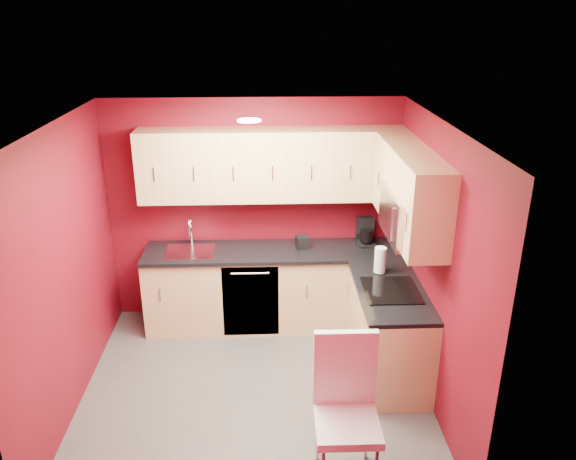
{
  "coord_description": "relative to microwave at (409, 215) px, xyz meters",
  "views": [
    {
      "loc": [
        0.13,
        -4.39,
        3.37
      ],
      "look_at": [
        0.34,
        0.55,
        1.39
      ],
      "focal_mm": 35.0,
      "sensor_mm": 36.0,
      "label": 1
    }
  ],
  "objects": [
    {
      "name": "floor",
      "position": [
        -1.39,
        -0.2,
        -1.66
      ],
      "size": [
        3.2,
        3.2,
        0.0
      ],
      "primitive_type": "plane",
      "color": "#4D4A48",
      "rests_on": "ground"
    },
    {
      "name": "dining_chair",
      "position": [
        -0.69,
        -1.32,
        -1.07
      ],
      "size": [
        0.48,
        0.5,
        1.17
      ],
      "primitive_type": null,
      "rotation": [
        0.0,
        0.0,
        -0.01
      ],
      "color": "white",
      "rests_on": "floor"
    },
    {
      "name": "upper_cabinets_back",
      "position": [
        -1.19,
        1.13,
        0.17
      ],
      "size": [
        2.8,
        0.35,
        0.75
      ],
      "primitive_type": "cube",
      "color": "#DEB37D",
      "rests_on": "wall_back"
    },
    {
      "name": "cooktop",
      "position": [
        -0.11,
        0.0,
        -0.74
      ],
      "size": [
        0.5,
        0.55,
        0.01
      ],
      "primitive_type": "cube",
      "color": "black",
      "rests_on": "countertop_right"
    },
    {
      "name": "paper_towel",
      "position": [
        -0.15,
        0.39,
        -0.62
      ],
      "size": [
        0.19,
        0.19,
        0.27
      ],
      "primitive_type": null,
      "rotation": [
        0.0,
        0.0,
        0.27
      ],
      "color": "silver",
      "rests_on": "countertop_right"
    },
    {
      "name": "napkin_holder",
      "position": [
        -0.87,
        1.02,
        -0.68
      ],
      "size": [
        0.15,
        0.15,
        0.14
      ],
      "primitive_type": null,
      "rotation": [
        0.0,
        0.0,
        0.23
      ],
      "color": "black",
      "rests_on": "countertop_back"
    },
    {
      "name": "dishwasher_front",
      "position": [
        -1.44,
        0.71,
        -1.22
      ],
      "size": [
        0.6,
        0.02,
        0.82
      ],
      "primitive_type": "cube",
      "color": "black",
      "rests_on": "base_cabinets_back"
    },
    {
      "name": "coffee_maker",
      "position": [
        -0.16,
        1.09,
        -0.6
      ],
      "size": [
        0.21,
        0.26,
        0.3
      ],
      "primitive_type": null,
      "rotation": [
        0.0,
        0.0,
        0.13
      ],
      "color": "black",
      "rests_on": "countertop_back"
    },
    {
      "name": "wall_right",
      "position": [
        0.21,
        -0.2,
        -0.41
      ],
      "size": [
        0.0,
        3.0,
        3.0
      ],
      "primitive_type": "plane",
      "rotation": [
        1.57,
        0.0,
        -1.57
      ],
      "color": "maroon",
      "rests_on": "floor"
    },
    {
      "name": "downlight",
      "position": [
        -1.39,
        0.1,
        0.82
      ],
      "size": [
        0.2,
        0.2,
        0.01
      ],
      "primitive_type": "cylinder",
      "color": "white",
      "rests_on": "ceiling"
    },
    {
      "name": "wall_front",
      "position": [
        -1.39,
        -1.7,
        -0.41
      ],
      "size": [
        3.2,
        0.0,
        3.2
      ],
      "primitive_type": "plane",
      "rotation": [
        -1.57,
        0.0,
        0.0
      ],
      "color": "maroon",
      "rests_on": "floor"
    },
    {
      "name": "wall_left",
      "position": [
        -2.99,
        -0.2,
        -0.41
      ],
      "size": [
        0.0,
        3.0,
        3.0
      ],
      "primitive_type": "plane",
      "rotation": [
        1.57,
        0.0,
        1.57
      ],
      "color": "maroon",
      "rests_on": "floor"
    },
    {
      "name": "ceiling",
      "position": [
        -1.39,
        -0.2,
        0.84
      ],
      "size": [
        3.2,
        3.2,
        0.0
      ],
      "primitive_type": "plane",
      "rotation": [
        3.14,
        0.0,
        0.0
      ],
      "color": "white",
      "rests_on": "wall_back"
    },
    {
      "name": "base_cabinets_back",
      "position": [
        -1.19,
        1.0,
        -1.22
      ],
      "size": [
        2.8,
        0.6,
        0.87
      ],
      "primitive_type": "cube",
      "color": "#E1BC80",
      "rests_on": "floor"
    },
    {
      "name": "microwave",
      "position": [
        0.0,
        0.0,
        0.0
      ],
      "size": [
        0.42,
        0.76,
        0.42
      ],
      "color": "silver",
      "rests_on": "upper_cabinets_right"
    },
    {
      "name": "wall_back",
      "position": [
        -1.39,
        1.3,
        -0.41
      ],
      "size": [
        3.2,
        0.0,
        3.2
      ],
      "primitive_type": "plane",
      "rotation": [
        1.57,
        0.0,
        0.0
      ],
      "color": "maroon",
      "rests_on": "floor"
    },
    {
      "name": "upper_cabinets_right",
      "position": [
        0.03,
        0.24,
        0.23
      ],
      "size": [
        0.35,
        1.55,
        0.75
      ],
      "color": "#DEB37D",
      "rests_on": "wall_right"
    },
    {
      "name": "countertop_right",
      "position": [
        -0.11,
        0.04,
        -0.77
      ],
      "size": [
        0.63,
        1.27,
        0.04
      ],
      "primitive_type": "cube",
      "color": "black",
      "rests_on": "base_cabinets_right"
    },
    {
      "name": "sink",
      "position": [
        -2.09,
        1.0,
        -0.72
      ],
      "size": [
        0.52,
        0.42,
        0.35
      ],
      "color": "silver",
      "rests_on": "countertop_back"
    },
    {
      "name": "base_cabinets_right",
      "position": [
        -0.09,
        0.05,
        -1.22
      ],
      "size": [
        0.6,
        1.3,
        0.87
      ],
      "primitive_type": "cube",
      "color": "#E1BC80",
      "rests_on": "floor"
    },
    {
      "name": "countertop_back",
      "position": [
        -1.19,
        0.99,
        -0.77
      ],
      "size": [
        2.8,
        0.63,
        0.04
      ],
      "primitive_type": "cube",
      "color": "black",
      "rests_on": "base_cabinets_back"
    }
  ]
}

